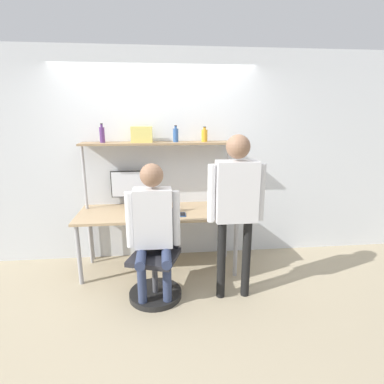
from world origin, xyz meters
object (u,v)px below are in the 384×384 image
object	(u,v)px
cell_phone	(183,214)
bottle_purple	(102,135)
bottle_amber	(204,135)
bottle_blue	(176,135)
laptop	(157,210)
storage_box	(142,134)
person_standing	(236,197)
monitor	(130,186)
office_chair	(156,270)
person_seated	(153,222)

from	to	relation	value
cell_phone	bottle_purple	world-z (taller)	bottle_purple
bottle_purple	bottle_amber	size ratio (longest dim) A/B	1.23
bottle_blue	bottle_amber	bearing A→B (deg)	-0.00
laptop	bottle_blue	bearing A→B (deg)	54.87
bottle_blue	storage_box	xyz separation A→B (m)	(-0.41, 0.00, 0.01)
person_standing	bottle_purple	size ratio (longest dim) A/B	7.60
bottle_purple	monitor	bearing A→B (deg)	8.00
bottle_amber	monitor	bearing A→B (deg)	177.49
office_chair	person_seated	distance (m)	0.57
storage_box	monitor	bearing A→B (deg)	166.76
monitor	bottle_blue	distance (m)	0.87
bottle_amber	bottle_purple	bearing A→B (deg)	180.00
bottle_amber	storage_box	size ratio (longest dim) A/B	0.74
bottle_purple	bottle_blue	distance (m)	0.88
person_standing	bottle_amber	bearing A→B (deg)	101.96
person_seated	person_standing	bearing A→B (deg)	-4.15
person_seated	bottle_blue	distance (m)	1.21
bottle_amber	storage_box	world-z (taller)	storage_box
monitor	storage_box	distance (m)	0.68
storage_box	person_standing	bearing A→B (deg)	-43.67
cell_phone	bottle_purple	xyz separation A→B (m)	(-0.93, 0.37, 0.91)
cell_phone	office_chair	bearing A→B (deg)	-126.00
laptop	person_standing	size ratio (longest dim) A/B	0.21
person_seated	office_chair	bearing A→B (deg)	73.39
bottle_blue	storage_box	world-z (taller)	bottle_blue
bottle_blue	person_standing	bearing A→B (deg)	-59.03
laptop	cell_phone	bearing A→B (deg)	-3.28
laptop	bottle_purple	distance (m)	1.12
office_chair	person_standing	bearing A→B (deg)	-7.25
cell_phone	storage_box	bearing A→B (deg)	141.18
bottle_amber	storage_box	distance (m)	0.77
bottle_blue	bottle_amber	size ratio (longest dim) A/B	1.09
office_chair	storage_box	world-z (taller)	storage_box
laptop	bottle_blue	xyz separation A→B (m)	(0.25, 0.35, 0.84)
monitor	person_standing	distance (m)	1.49
office_chair	bottle_amber	distance (m)	1.70
monitor	bottle_blue	world-z (taller)	bottle_blue
cell_phone	office_chair	size ratio (longest dim) A/B	0.16
laptop	bottle_purple	world-z (taller)	bottle_purple
laptop	storage_box	world-z (taller)	storage_box
person_seated	bottle_blue	size ratio (longest dim) A/B	7.17
office_chair	bottle_amber	size ratio (longest dim) A/B	5.11
monitor	bottle_blue	xyz separation A→B (m)	(0.59, -0.04, 0.64)
bottle_blue	monitor	bearing A→B (deg)	175.97
cell_phone	person_standing	xyz separation A→B (m)	(0.50, -0.54, 0.35)
laptop	bottle_amber	xyz separation A→B (m)	(0.61, 0.35, 0.84)
bottle_purple	bottle_blue	xyz separation A→B (m)	(0.88, 0.00, -0.01)
bottle_purple	person_seated	bearing A→B (deg)	-55.03
bottle_blue	cell_phone	bearing A→B (deg)	-81.98
cell_phone	person_seated	world-z (taller)	person_seated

